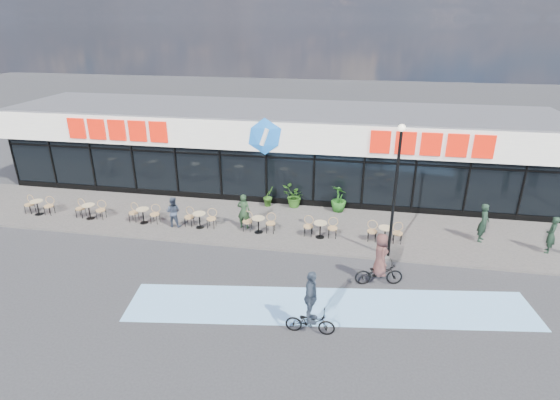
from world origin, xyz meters
name	(u,v)px	position (x,y,z in m)	size (l,w,h in m)	color
ground	(231,273)	(0.00, 0.00, 0.00)	(120.00, 120.00, 0.00)	#28282B
sidewalk	(256,223)	(0.00, 4.50, 0.05)	(44.00, 5.00, 0.10)	#55504B
bike_lane	(330,306)	(4.00, -1.50, 0.01)	(14.00, 2.20, 0.01)	#78B1E3
building	(277,147)	(0.00, 9.93, 2.34)	(30.60, 6.57, 4.75)	black
lamp_post	(396,182)	(6.16, 2.30, 3.37)	(0.28, 0.28, 5.55)	black
bistro_set_0	(39,205)	(-11.02, 3.53, 0.56)	(1.54, 0.62, 0.90)	tan
bistro_set_1	(90,209)	(-8.17, 3.53, 0.56)	(1.54, 0.62, 0.90)	tan
bistro_set_2	(144,214)	(-5.33, 3.53, 0.56)	(1.54, 0.62, 0.90)	tan
bistro_set_3	(200,218)	(-2.49, 3.53, 0.56)	(1.54, 0.62, 0.90)	tan
bistro_set_4	(259,222)	(0.35, 3.53, 0.56)	(1.54, 0.62, 0.90)	tan
bistro_set_5	(320,227)	(3.20, 3.53, 0.56)	(1.54, 0.62, 0.90)	tan
bistro_set_6	(385,232)	(6.04, 3.53, 0.56)	(1.54, 0.62, 0.90)	tan
potted_plant_left	(269,196)	(0.19, 6.58, 0.64)	(0.59, 0.48, 1.07)	#274E16
potted_plant_mid	(294,197)	(1.51, 6.62, 0.69)	(1.07, 0.92, 1.19)	#254F16
potted_plant_right	(339,199)	(3.85, 6.54, 0.79)	(0.77, 0.77, 1.37)	#194914
patron_left	(244,211)	(-0.42, 3.79, 0.95)	(0.62, 0.41, 1.70)	#1A301B
patron_right	(173,212)	(-3.75, 3.38, 0.84)	(0.72, 0.56, 1.48)	#2D3546
pedestrian_a	(551,235)	(12.81, 3.80, 0.91)	(0.59, 0.39, 1.63)	black
pedestrian_b	(484,223)	(10.27, 4.40, 0.98)	(0.64, 0.42, 1.76)	black
cyclist_a	(311,309)	(3.48, -2.99, 0.91)	(1.58, 1.05, 2.24)	black
cyclist_b	(380,266)	(5.69, 0.21, 0.79)	(1.88, 0.97, 2.10)	black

